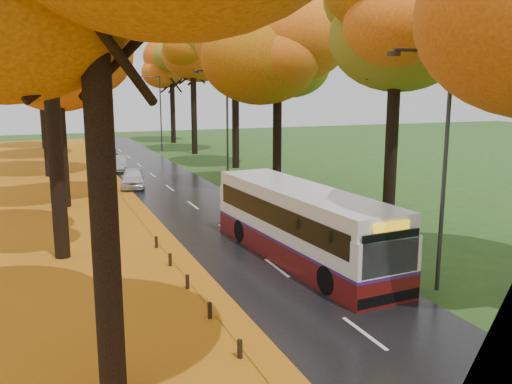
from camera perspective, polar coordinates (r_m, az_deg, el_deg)
road at (r=32.70m, az=-7.10°, el=-1.08°), size 6.50×90.00×0.04m
centre_line at (r=32.70m, az=-7.10°, el=-1.04°), size 0.12×90.00×0.01m
leaf_verge at (r=31.71m, az=-23.03°, el=-2.28°), size 12.00×90.00×0.02m
leaf_drift at (r=32.08m, az=-12.38°, el=-1.44°), size 0.90×90.00×0.01m
trees_left at (r=33.15m, az=-21.00°, el=15.00°), size 9.20×74.00×13.88m
trees_right at (r=36.36m, az=3.14°, el=15.51°), size 9.30×74.20×13.96m
bollard_row at (r=13.24m, az=0.34°, el=-18.60°), size 0.11×23.51×0.52m
streetlamp_near at (r=18.53m, az=18.76°, el=3.94°), size 2.45×0.18×8.00m
streetlamp_mid at (r=37.97m, az=-3.41°, el=7.80°), size 2.45×0.18×8.00m
streetlamp_far at (r=59.23m, az=-10.26°, el=8.77°), size 2.45×0.18×8.00m
bus at (r=21.53m, az=4.76°, el=-3.19°), size 3.26×11.05×2.87m
car_white at (r=38.03m, az=-12.82°, el=1.47°), size 2.24×4.11×1.33m
car_silver at (r=45.89m, az=-14.29°, el=2.94°), size 1.86×3.92×1.24m
car_dark at (r=53.30m, az=-15.45°, el=3.97°), size 1.82×4.40×1.27m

